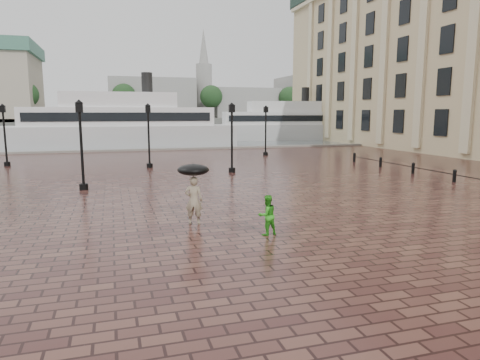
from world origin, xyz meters
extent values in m
plane|color=#361A18|center=(0.00, 0.00, 0.00)|extent=(300.00, 300.00, 0.00)
plane|color=#475157|center=(0.00, 92.00, 0.00)|extent=(240.00, 240.00, 0.00)
cube|color=slate|center=(0.00, 32.00, 0.00)|extent=(80.00, 0.60, 0.30)
cube|color=#4C4C47|center=(0.00, 160.00, 1.00)|extent=(300.00, 60.00, 2.00)
cube|color=gray|center=(10.00, 150.00, 9.00)|extent=(30.00, 22.00, 14.00)
cube|color=gray|center=(45.00, 150.00, 7.50)|extent=(25.00, 22.00, 11.00)
cube|color=gray|center=(80.00, 150.00, 10.00)|extent=(35.00, 22.00, 16.00)
cylinder|color=gray|center=(30.00, 150.00, 12.00)|extent=(6.00, 6.00, 20.00)
cone|color=gray|center=(30.00, 150.00, 26.00)|extent=(5.00, 5.00, 18.00)
cylinder|color=#2D2119|center=(-30.00, 138.00, 4.00)|extent=(1.00, 1.00, 8.00)
sphere|color=#173216|center=(-30.00, 138.00, 9.50)|extent=(8.00, 8.00, 8.00)
cylinder|color=#2D2119|center=(0.00, 138.00, 4.00)|extent=(1.00, 1.00, 8.00)
sphere|color=#173216|center=(0.00, 138.00, 9.50)|extent=(8.00, 8.00, 8.00)
cylinder|color=#2D2119|center=(30.00, 138.00, 4.00)|extent=(1.00, 1.00, 8.00)
sphere|color=#173216|center=(30.00, 138.00, 9.50)|extent=(8.00, 8.00, 8.00)
cylinder|color=#2D2119|center=(60.00, 138.00, 4.00)|extent=(1.00, 1.00, 8.00)
sphere|color=#173216|center=(60.00, 138.00, 9.50)|extent=(8.00, 8.00, 8.00)
cylinder|color=#2D2119|center=(90.00, 138.00, 4.00)|extent=(1.00, 1.00, 8.00)
sphere|color=#173216|center=(90.00, 138.00, 9.50)|extent=(8.00, 8.00, 8.00)
cylinder|color=black|center=(14.00, 6.50, 0.30)|extent=(0.20, 0.20, 0.60)
sphere|color=black|center=(14.00, 6.50, 0.62)|extent=(0.22, 0.22, 0.22)
cylinder|color=black|center=(14.00, 10.00, 0.30)|extent=(0.20, 0.20, 0.60)
sphere|color=black|center=(14.00, 10.00, 0.62)|extent=(0.22, 0.22, 0.22)
cylinder|color=black|center=(14.00, 13.50, 0.30)|extent=(0.20, 0.20, 0.60)
sphere|color=black|center=(14.00, 13.50, 0.62)|extent=(0.22, 0.22, 0.22)
cylinder|color=black|center=(14.00, 17.00, 0.30)|extent=(0.20, 0.20, 0.60)
sphere|color=black|center=(14.00, 17.00, 0.62)|extent=(0.22, 0.22, 0.22)
cylinder|color=black|center=(-6.00, 10.00, 0.15)|extent=(0.44, 0.44, 0.30)
cylinder|color=black|center=(-6.00, 10.00, 2.00)|extent=(0.14, 0.14, 4.00)
cube|color=black|center=(-6.00, 10.00, 4.15)|extent=(0.35, 0.35, 0.50)
sphere|color=beige|center=(-6.00, 10.00, 4.15)|extent=(0.28, 0.28, 0.28)
cylinder|color=black|center=(3.00, 14.00, 0.15)|extent=(0.44, 0.44, 0.30)
cylinder|color=black|center=(3.00, 14.00, 2.00)|extent=(0.14, 0.14, 4.00)
cube|color=black|center=(3.00, 14.00, 4.15)|extent=(0.35, 0.35, 0.50)
sphere|color=beige|center=(3.00, 14.00, 4.15)|extent=(0.28, 0.28, 0.28)
cylinder|color=black|center=(-12.00, 22.00, 0.15)|extent=(0.44, 0.44, 0.30)
cylinder|color=black|center=(-12.00, 22.00, 2.00)|extent=(0.14, 0.14, 4.00)
cube|color=black|center=(-12.00, 22.00, 4.15)|extent=(0.35, 0.35, 0.50)
sphere|color=beige|center=(-12.00, 22.00, 4.15)|extent=(0.28, 0.28, 0.28)
cylinder|color=black|center=(9.00, 24.00, 0.15)|extent=(0.44, 0.44, 0.30)
cylinder|color=black|center=(9.00, 24.00, 2.00)|extent=(0.14, 0.14, 4.00)
cube|color=black|center=(9.00, 24.00, 4.15)|extent=(0.35, 0.35, 0.50)
sphere|color=beige|center=(9.00, 24.00, 4.15)|extent=(0.28, 0.28, 0.28)
cylinder|color=black|center=(-2.00, 18.00, 0.15)|extent=(0.44, 0.44, 0.30)
cylinder|color=black|center=(-2.00, 18.00, 2.00)|extent=(0.14, 0.14, 4.00)
cube|color=black|center=(-2.00, 18.00, 4.15)|extent=(0.35, 0.35, 0.50)
sphere|color=beige|center=(-2.00, 18.00, 4.15)|extent=(0.28, 0.28, 0.28)
imported|color=gray|center=(-1.86, 1.57, 0.86)|extent=(0.73, 0.61, 1.71)
imported|color=green|center=(0.14, -0.42, 0.65)|extent=(0.72, 0.61, 1.30)
cube|color=silver|center=(-3.50, 37.00, 1.22)|extent=(25.45, 6.56, 2.43)
cube|color=silver|center=(-3.50, 37.00, 3.45)|extent=(20.36, 5.66, 2.03)
cube|color=silver|center=(-3.50, 37.00, 5.27)|extent=(12.25, 4.89, 1.62)
cylinder|color=black|center=(-0.46, 36.94, 7.09)|extent=(1.22, 1.22, 2.43)
cube|color=black|center=(-3.55, 34.32, 3.45)|extent=(19.25, 0.47, 0.91)
cube|color=black|center=(-3.45, 39.68, 3.45)|extent=(19.25, 0.47, 0.91)
cube|color=silver|center=(19.83, 44.90, 1.09)|extent=(23.36, 8.89, 2.19)
cube|color=silver|center=(19.83, 44.90, 3.10)|extent=(18.75, 7.47, 1.82)
cube|color=silver|center=(19.83, 44.90, 4.74)|extent=(11.45, 5.82, 1.46)
cylinder|color=black|center=(22.54, 44.48, 6.38)|extent=(1.09, 1.09, 2.19)
cube|color=black|center=(19.46, 42.51, 3.10)|extent=(17.14, 2.75, 0.82)
cube|color=black|center=(20.20, 47.29, 3.10)|extent=(17.14, 2.75, 0.82)
cylinder|color=black|center=(-1.86, 1.57, 1.46)|extent=(0.02, 0.02, 0.95)
ellipsoid|color=black|center=(-1.86, 1.57, 1.94)|extent=(1.10, 1.10, 0.39)
camera|label=1|loc=(-4.51, -12.94, 3.90)|focal=32.00mm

